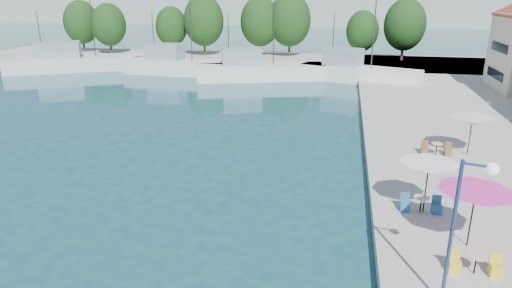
% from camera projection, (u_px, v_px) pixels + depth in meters
% --- Properties ---
extents(quay_far, '(90.00, 16.00, 0.60)m').
position_uv_depth(quay_far, '(260.00, 61.00, 67.50)').
color(quay_far, '#A29C92').
rests_on(quay_far, ground).
extents(hill_east, '(140.00, 40.00, 12.00)m').
position_uv_depth(hill_east, '(450.00, 3.00, 162.11)').
color(hill_east, '#98A69A').
rests_on(hill_east, ground).
extents(trawler_01, '(18.99, 13.14, 10.20)m').
position_uv_depth(trawler_01, '(78.00, 62.00, 61.60)').
color(trawler_01, silver).
rests_on(trawler_01, ground).
extents(trawler_02, '(15.10, 4.91, 10.20)m').
position_uv_depth(trawler_02, '(179.00, 66.00, 58.66)').
color(trawler_02, silver).
rests_on(trawler_02, ground).
extents(trawler_03, '(15.89, 8.33, 10.20)m').
position_uv_depth(trawler_03, '(258.00, 71.00, 55.02)').
color(trawler_03, silver).
rests_on(trawler_03, ground).
extents(trawler_04, '(14.25, 8.46, 10.20)m').
position_uv_depth(trawler_04, '(356.00, 73.00, 53.66)').
color(trawler_04, white).
rests_on(trawler_04, ground).
extents(tree_01, '(5.56, 5.56, 8.23)m').
position_uv_depth(tree_01, '(81.00, 22.00, 74.34)').
color(tree_01, '#3F2B19').
rests_on(tree_01, quay_far).
extents(tree_02, '(5.30, 5.30, 7.85)m').
position_uv_depth(tree_02, '(109.00, 25.00, 71.74)').
color(tree_02, '#3F2B19').
rests_on(tree_02, quay_far).
extents(tree_03, '(4.97, 4.97, 7.36)m').
position_uv_depth(tree_03, '(171.00, 26.00, 72.17)').
color(tree_03, '#3F2B19').
rests_on(tree_03, quay_far).
extents(tree_04, '(6.14, 6.14, 9.08)m').
position_uv_depth(tree_04, '(204.00, 21.00, 69.88)').
color(tree_04, '#3F2B19').
rests_on(tree_04, quay_far).
extents(tree_05, '(6.02, 6.02, 8.91)m').
position_uv_depth(tree_05, '(260.00, 22.00, 69.64)').
color(tree_05, '#3F2B19').
rests_on(tree_05, quay_far).
extents(tree_06, '(6.31, 6.31, 9.34)m').
position_uv_depth(tree_06, '(290.00, 20.00, 68.85)').
color(tree_06, '#3F2B19').
rests_on(tree_06, quay_far).
extents(tree_07, '(4.72, 4.72, 6.99)m').
position_uv_depth(tree_07, '(362.00, 31.00, 66.82)').
color(tree_07, '#3F2B19').
rests_on(tree_07, quay_far).
extents(tree_08, '(5.89, 5.89, 8.72)m').
position_uv_depth(tree_08, '(405.00, 25.00, 65.00)').
color(tree_08, '#3F2B19').
rests_on(tree_08, quay_far).
extents(umbrella_pink, '(2.92, 2.92, 2.41)m').
position_uv_depth(umbrella_pink, '(475.00, 196.00, 17.60)').
color(umbrella_pink, black).
rests_on(umbrella_pink, quay_right).
extents(umbrella_white, '(2.61, 2.61, 2.41)m').
position_uv_depth(umbrella_white, '(428.00, 168.00, 20.37)').
color(umbrella_white, black).
rests_on(umbrella_white, quay_right).
extents(umbrella_cream, '(2.87, 2.87, 2.40)m').
position_uv_depth(umbrella_cream, '(472.00, 121.00, 27.70)').
color(umbrella_cream, black).
rests_on(umbrella_cream, quay_right).
extents(cafe_table_01, '(1.82, 0.70, 0.76)m').
position_uv_depth(cafe_table_01, '(475.00, 267.00, 16.37)').
color(cafe_table_01, black).
rests_on(cafe_table_01, quay_right).
extents(cafe_table_02, '(1.82, 0.70, 0.76)m').
position_uv_depth(cafe_table_02, '(421.00, 206.00, 20.93)').
color(cafe_table_02, black).
rests_on(cafe_table_02, quay_right).
extents(cafe_table_03, '(1.82, 0.70, 0.76)m').
position_uv_depth(cafe_table_03, '(436.00, 151.00, 28.21)').
color(cafe_table_03, black).
rests_on(cafe_table_03, quay_right).
extents(street_lamp, '(1.01, 0.45, 5.03)m').
position_uv_depth(street_lamp, '(467.00, 209.00, 13.69)').
color(street_lamp, navy).
rests_on(street_lamp, quay_right).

